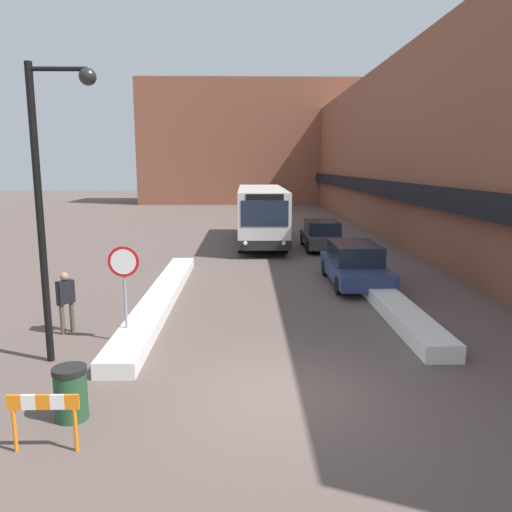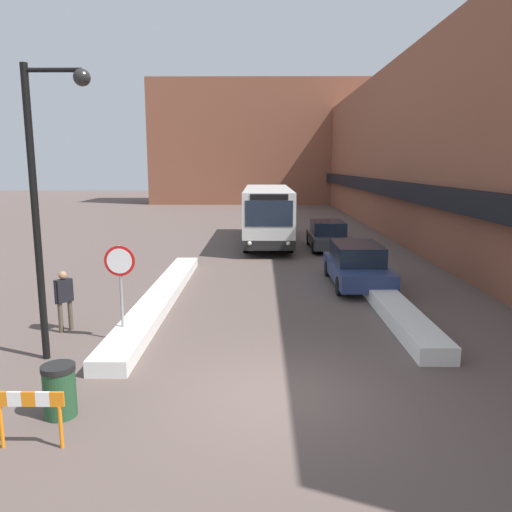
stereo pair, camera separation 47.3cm
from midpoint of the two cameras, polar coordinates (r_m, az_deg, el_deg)
ground_plane at (r=10.04m, az=2.51°, el=-15.60°), size 160.00×160.00×0.00m
building_row_right at (r=34.67m, az=16.95°, el=11.33°), size 5.50×60.00×10.56m
building_backdrop_far at (r=60.44m, az=-0.60°, el=12.73°), size 26.00×8.00×13.87m
snow_bank_left at (r=16.50m, az=-11.61°, el=-4.65°), size 0.90×11.87×0.37m
snow_bank_right at (r=18.04m, az=12.38°, el=-3.30°), size 0.90×13.22×0.43m
city_bus at (r=28.45m, az=0.12°, el=4.89°), size 2.57×10.57×3.12m
parked_car_front at (r=18.89m, az=10.49°, el=-0.90°), size 1.92×4.83×1.54m
parked_car_middle at (r=26.74m, az=7.04°, el=2.41°), size 1.93×4.48×1.49m
stop_sign at (r=12.74m, az=-15.89°, el=-1.90°), size 0.76×0.08×2.44m
street_lamp at (r=11.73m, az=-23.51°, el=7.65°), size 1.46×0.36×6.49m
pedestrian at (r=14.14m, az=-21.82°, el=-4.34°), size 0.43×0.47×1.64m
trash_bin at (r=9.65m, az=-21.77°, el=-14.33°), size 0.59×0.59×0.95m
construction_barricade at (r=8.74m, az=-24.59°, el=-15.85°), size 1.10×0.06×0.94m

